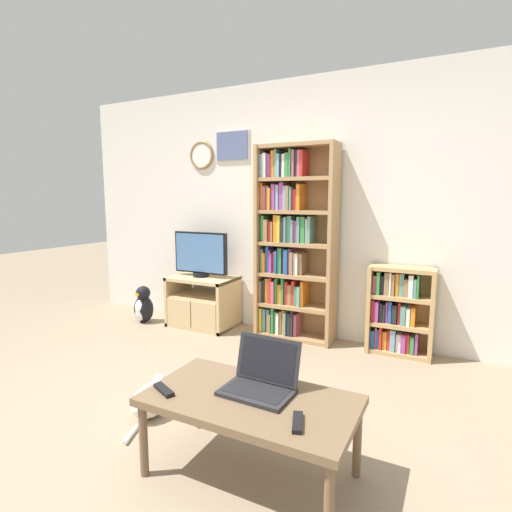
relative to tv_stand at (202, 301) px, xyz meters
name	(u,v)px	position (x,y,z in m)	size (l,w,h in m)	color
ground_plane	(172,448)	(1.12, -1.93, -0.28)	(18.00, 18.00, 0.00)	gray
wall_back	(307,209)	(1.10, 0.31, 1.02)	(5.69, 0.09, 2.60)	silver
tv_stand	(202,301)	(0.00, 0.00, 0.00)	(0.72, 0.48, 0.56)	tan
television	(201,254)	(-0.03, 0.02, 0.52)	(0.66, 0.18, 0.49)	black
bookshelf_tall	(291,244)	(1.00, 0.13, 0.68)	(0.80, 0.30, 1.94)	tan
bookshelf_short	(398,311)	(2.05, 0.15, 0.12)	(0.57, 0.25, 0.81)	tan
coffee_table	(250,405)	(1.62, -1.92, 0.11)	(1.06, 0.58, 0.43)	brown
laptop	(261,378)	(1.64, -1.83, 0.21)	(0.37, 0.29, 0.26)	#232326
remote_near_laptop	(298,422)	(1.92, -2.04, 0.16)	(0.09, 0.17, 0.02)	black
remote_far_from_laptop	(164,390)	(1.20, -2.07, 0.16)	(0.16, 0.11, 0.02)	black
cat	(153,398)	(0.77, -1.69, -0.17)	(0.21, 0.50, 0.26)	white
penguin_figurine	(143,306)	(-0.68, -0.21, -0.09)	(0.23, 0.21, 0.42)	black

